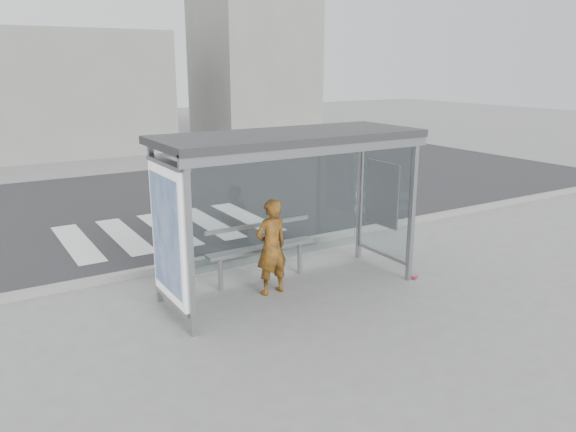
% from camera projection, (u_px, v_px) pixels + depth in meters
% --- Properties ---
extents(ground, '(80.00, 80.00, 0.00)m').
position_uv_depth(ground, '(290.00, 290.00, 9.37)').
color(ground, slate).
rests_on(ground, ground).
extents(road, '(30.00, 10.00, 0.01)m').
position_uv_depth(road, '(154.00, 204.00, 15.13)').
color(road, '#242426').
rests_on(road, ground).
extents(curb, '(30.00, 0.18, 0.12)m').
position_uv_depth(curb, '(237.00, 254.00, 10.96)').
color(curb, gray).
rests_on(curb, ground).
extents(crosswalk, '(4.55, 3.00, 0.00)m').
position_uv_depth(crosswalk, '(168.00, 229.00, 12.82)').
color(crosswalk, silver).
rests_on(crosswalk, ground).
extents(bus_shelter, '(4.25, 1.65, 2.62)m').
position_uv_depth(bus_shelter, '(268.00, 175.00, 8.72)').
color(bus_shelter, gray).
rests_on(bus_shelter, ground).
extents(building_center, '(8.00, 5.00, 5.00)m').
position_uv_depth(building_center, '(65.00, 93.00, 23.53)').
color(building_center, gray).
rests_on(building_center, ground).
extents(building_right, '(5.00, 5.00, 7.00)m').
position_uv_depth(building_right, '(253.00, 68.00, 27.81)').
color(building_right, gray).
rests_on(building_right, ground).
extents(person, '(0.61, 0.43, 1.59)m').
position_uv_depth(person, '(271.00, 247.00, 9.03)').
color(person, '#EC5516').
rests_on(person, ground).
extents(bench, '(2.00, 0.24, 1.03)m').
position_uv_depth(bench, '(261.00, 248.00, 9.58)').
color(bench, gray).
rests_on(bench, ground).
extents(soda_can, '(0.15, 0.11, 0.07)m').
position_uv_depth(soda_can, '(415.00, 277.00, 9.83)').
color(soda_can, '#CE3C61').
rests_on(soda_can, ground).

